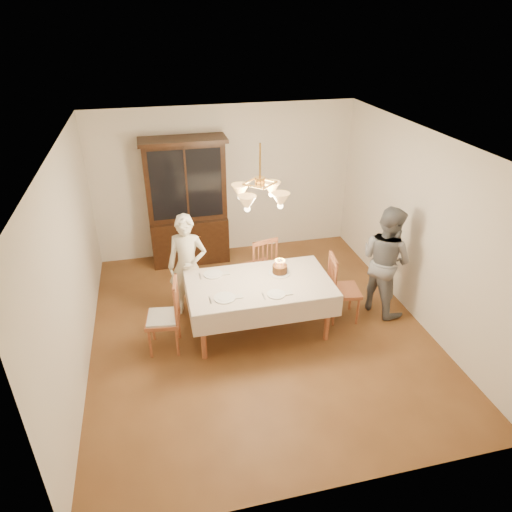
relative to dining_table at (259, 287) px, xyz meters
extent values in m
plane|color=brown|center=(0.00, 0.00, -0.68)|extent=(5.00, 5.00, 0.00)
plane|color=white|center=(0.00, 0.00, 1.92)|extent=(5.00, 5.00, 0.00)
plane|color=beige|center=(0.00, 2.50, 0.62)|extent=(4.50, 0.00, 4.50)
plane|color=beige|center=(0.00, -2.50, 0.62)|extent=(4.50, 0.00, 4.50)
plane|color=beige|center=(-2.25, 0.00, 0.62)|extent=(0.00, 5.00, 5.00)
plane|color=beige|center=(2.25, 0.00, 0.62)|extent=(0.00, 5.00, 5.00)
cube|color=brown|center=(0.00, 0.00, 0.05)|extent=(1.80, 1.00, 0.04)
cube|color=silver|center=(0.00, 0.00, 0.07)|extent=(1.90, 1.10, 0.01)
cylinder|color=brown|center=(-0.82, -0.42, -0.33)|extent=(0.07, 0.07, 0.71)
cylinder|color=brown|center=(0.82, -0.42, -0.33)|extent=(0.07, 0.07, 0.71)
cylinder|color=brown|center=(-0.82, 0.42, -0.33)|extent=(0.07, 0.07, 0.71)
cylinder|color=brown|center=(0.82, 0.42, -0.33)|extent=(0.07, 0.07, 0.71)
cube|color=black|center=(-0.70, 2.23, -0.28)|extent=(1.30, 0.50, 0.80)
cube|color=black|center=(-0.70, 2.28, 0.77)|extent=(1.30, 0.40, 1.30)
cube|color=black|center=(-0.70, 2.08, 0.77)|extent=(1.14, 0.01, 1.14)
cube|color=black|center=(-0.70, 2.23, 1.45)|extent=(1.38, 0.54, 0.06)
cube|color=brown|center=(0.22, 0.91, -0.23)|extent=(0.53, 0.51, 0.05)
cube|color=brown|center=(0.26, 0.72, 0.29)|extent=(0.40, 0.13, 0.06)
cylinder|color=brown|center=(0.35, 1.12, -0.47)|extent=(0.04, 0.04, 0.43)
cylinder|color=brown|center=(0.00, 1.03, -0.47)|extent=(0.04, 0.04, 0.43)
cylinder|color=brown|center=(0.43, 0.79, -0.47)|extent=(0.04, 0.04, 0.43)
cylinder|color=brown|center=(0.08, 0.70, -0.47)|extent=(0.04, 0.04, 0.43)
cube|color=brown|center=(-1.29, -0.10, -0.23)|extent=(0.47, 0.49, 0.05)
cube|color=brown|center=(-1.10, -0.12, 0.29)|extent=(0.09, 0.40, 0.06)
cylinder|color=brown|center=(-1.43, 0.10, -0.47)|extent=(0.04, 0.04, 0.43)
cylinder|color=brown|center=(-1.48, -0.25, -0.47)|extent=(0.04, 0.04, 0.43)
cylinder|color=brown|center=(-1.10, 0.06, -0.47)|extent=(0.04, 0.04, 0.43)
cylinder|color=brown|center=(-1.14, -0.30, -0.47)|extent=(0.04, 0.04, 0.43)
cube|color=beige|center=(-1.29, -0.10, -0.20)|extent=(0.43, 0.45, 0.03)
cube|color=brown|center=(1.22, 0.00, -0.23)|extent=(0.48, 0.49, 0.05)
cube|color=brown|center=(1.03, 0.02, 0.29)|extent=(0.09, 0.40, 0.06)
cylinder|color=brown|center=(1.36, -0.20, -0.47)|extent=(0.04, 0.04, 0.43)
cylinder|color=brown|center=(1.41, 0.15, -0.47)|extent=(0.04, 0.04, 0.43)
cylinder|color=brown|center=(1.03, -0.16, -0.47)|extent=(0.04, 0.04, 0.43)
cylinder|color=brown|center=(1.08, 0.20, -0.47)|extent=(0.04, 0.04, 0.43)
imported|color=#EEE5C9|center=(-0.88, 0.64, 0.08)|extent=(0.64, 0.51, 1.53)
imported|color=slate|center=(1.86, 0.10, 0.12)|extent=(0.86, 0.96, 1.61)
cylinder|color=white|center=(0.32, 0.17, 0.08)|extent=(0.30, 0.30, 0.01)
cylinder|color=#3B1F0D|center=(0.32, 0.17, 0.14)|extent=(0.20, 0.20, 0.11)
cylinder|color=#598CD8|center=(0.39, 0.17, 0.23)|extent=(0.01, 0.01, 0.07)
sphere|color=#FFB23F|center=(0.39, 0.17, 0.27)|extent=(0.01, 0.01, 0.01)
cylinder|color=pink|center=(0.38, 0.19, 0.23)|extent=(0.01, 0.01, 0.07)
sphere|color=#FFB23F|center=(0.38, 0.19, 0.27)|extent=(0.01, 0.01, 0.01)
cylinder|color=#EACC66|center=(0.37, 0.21, 0.23)|extent=(0.01, 0.01, 0.07)
sphere|color=#FFB23F|center=(0.37, 0.21, 0.27)|extent=(0.01, 0.01, 0.01)
cylinder|color=#598CD8|center=(0.36, 0.22, 0.23)|extent=(0.01, 0.01, 0.07)
sphere|color=#FFB23F|center=(0.36, 0.22, 0.27)|extent=(0.01, 0.01, 0.01)
cylinder|color=pink|center=(0.34, 0.23, 0.23)|extent=(0.01, 0.01, 0.07)
sphere|color=#FFB23F|center=(0.34, 0.23, 0.27)|extent=(0.01, 0.01, 0.01)
cylinder|color=#EACC66|center=(0.31, 0.23, 0.23)|extent=(0.01, 0.01, 0.07)
sphere|color=#FFB23F|center=(0.31, 0.23, 0.27)|extent=(0.01, 0.01, 0.01)
cylinder|color=#598CD8|center=(0.29, 0.22, 0.23)|extent=(0.01, 0.01, 0.07)
sphere|color=#FFB23F|center=(0.29, 0.22, 0.27)|extent=(0.01, 0.01, 0.01)
cylinder|color=pink|center=(0.28, 0.21, 0.23)|extent=(0.01, 0.01, 0.07)
sphere|color=#FFB23F|center=(0.28, 0.21, 0.27)|extent=(0.01, 0.01, 0.01)
cylinder|color=#EACC66|center=(0.27, 0.19, 0.23)|extent=(0.01, 0.01, 0.07)
sphere|color=#FFB23F|center=(0.27, 0.19, 0.27)|extent=(0.01, 0.01, 0.01)
cylinder|color=#598CD8|center=(0.26, 0.17, 0.23)|extent=(0.01, 0.01, 0.07)
sphere|color=#FFB23F|center=(0.26, 0.17, 0.27)|extent=(0.01, 0.01, 0.01)
cylinder|color=pink|center=(0.27, 0.15, 0.23)|extent=(0.01, 0.01, 0.07)
sphere|color=#FFB23F|center=(0.27, 0.15, 0.27)|extent=(0.01, 0.01, 0.01)
cylinder|color=#EACC66|center=(0.28, 0.13, 0.23)|extent=(0.01, 0.01, 0.07)
sphere|color=#FFB23F|center=(0.28, 0.13, 0.27)|extent=(0.01, 0.01, 0.01)
cylinder|color=#598CD8|center=(0.29, 0.12, 0.23)|extent=(0.01, 0.01, 0.07)
sphere|color=#FFB23F|center=(0.29, 0.12, 0.27)|extent=(0.01, 0.01, 0.01)
cylinder|color=pink|center=(0.31, 0.11, 0.23)|extent=(0.01, 0.01, 0.07)
sphere|color=#FFB23F|center=(0.31, 0.11, 0.27)|extent=(0.01, 0.01, 0.01)
cylinder|color=#EACC66|center=(0.34, 0.11, 0.23)|extent=(0.01, 0.01, 0.07)
sphere|color=#FFB23F|center=(0.34, 0.11, 0.27)|extent=(0.01, 0.01, 0.01)
cylinder|color=#598CD8|center=(0.36, 0.12, 0.23)|extent=(0.01, 0.01, 0.07)
sphere|color=#FFB23F|center=(0.36, 0.12, 0.27)|extent=(0.01, 0.01, 0.01)
cylinder|color=pink|center=(0.37, 0.13, 0.23)|extent=(0.01, 0.01, 0.07)
sphere|color=#FFB23F|center=(0.37, 0.13, 0.27)|extent=(0.01, 0.01, 0.01)
cylinder|color=#EACC66|center=(0.38, 0.15, 0.23)|extent=(0.01, 0.01, 0.07)
sphere|color=#FFB23F|center=(0.38, 0.15, 0.27)|extent=(0.01, 0.01, 0.01)
cylinder|color=white|center=(-0.51, -0.27, 0.08)|extent=(0.27, 0.27, 0.02)
cube|color=silver|center=(-0.69, -0.27, 0.08)|extent=(0.01, 0.16, 0.01)
cube|color=beige|center=(-0.33, -0.27, 0.08)|extent=(0.10, 0.10, 0.01)
cylinder|color=white|center=(0.13, -0.33, 0.08)|extent=(0.23, 0.23, 0.02)
cube|color=silver|center=(-0.03, -0.33, 0.08)|extent=(0.01, 0.16, 0.01)
cube|color=beige|center=(0.30, -0.33, 0.08)|extent=(0.10, 0.10, 0.01)
cylinder|color=white|center=(-0.56, 0.34, 0.08)|extent=(0.26, 0.26, 0.02)
cube|color=silver|center=(-0.74, 0.34, 0.08)|extent=(0.01, 0.16, 0.01)
cube|color=beige|center=(-0.39, 0.34, 0.08)|extent=(0.10, 0.10, 0.01)
cylinder|color=#BF8C3F|center=(0.00, 0.00, 1.72)|extent=(0.02, 0.02, 0.40)
cylinder|color=#BF8C3F|center=(0.00, 0.00, 1.47)|extent=(0.12, 0.12, 0.10)
cone|color=#D8994C|center=(0.20, 0.20, 1.29)|extent=(0.22, 0.22, 0.18)
sphere|color=#FFD899|center=(0.20, 0.20, 1.22)|extent=(0.07, 0.07, 0.07)
cone|color=#D8994C|center=(-0.20, 0.20, 1.29)|extent=(0.22, 0.22, 0.18)
sphere|color=#FFD899|center=(-0.20, 0.20, 1.22)|extent=(0.07, 0.07, 0.07)
cone|color=#D8994C|center=(-0.20, -0.20, 1.29)|extent=(0.22, 0.22, 0.18)
sphere|color=#FFD899|center=(-0.20, -0.20, 1.22)|extent=(0.07, 0.07, 0.07)
cone|color=#D8994C|center=(0.20, -0.20, 1.29)|extent=(0.22, 0.22, 0.18)
sphere|color=#FFD899|center=(0.20, -0.20, 1.22)|extent=(0.07, 0.07, 0.07)
camera|label=1|loc=(-1.22, -4.96, 3.24)|focal=32.00mm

